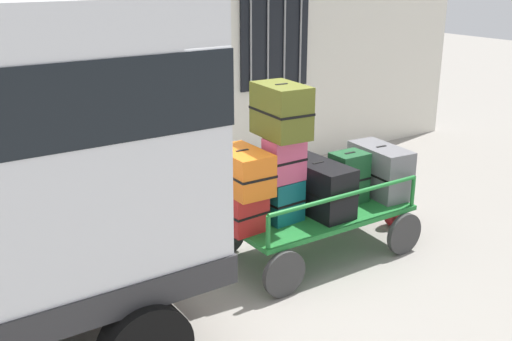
% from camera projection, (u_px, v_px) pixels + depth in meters
% --- Properties ---
extents(ground_plane, '(40.00, 40.00, 0.00)m').
position_uv_depth(ground_plane, '(245.00, 266.00, 6.47)').
color(ground_plane, gray).
extents(building_wall, '(12.00, 0.38, 5.00)m').
position_uv_depth(building_wall, '(128.00, 8.00, 7.82)').
color(building_wall, silver).
rests_on(building_wall, ground).
extents(luggage_cart, '(2.10, 1.13, 0.52)m').
position_uv_depth(luggage_cart, '(316.00, 220.00, 6.61)').
color(luggage_cart, '#1E722D').
rests_on(luggage_cart, ground).
extents(cart_railing, '(1.97, 0.99, 0.35)m').
position_uv_depth(cart_railing, '(317.00, 185.00, 6.48)').
color(cart_railing, '#1E722D').
rests_on(cart_railing, luggage_cart).
extents(suitcase_left_bottom, '(0.42, 0.43, 0.41)m').
position_uv_depth(suitcase_left_bottom, '(242.00, 210.00, 6.04)').
color(suitcase_left_bottom, '#B21E1E').
rests_on(suitcase_left_bottom, luggage_cart).
extents(suitcase_left_middle, '(0.40, 0.66, 0.42)m').
position_uv_depth(suitcase_left_middle, '(242.00, 171.00, 5.90)').
color(suitcase_left_middle, orange).
rests_on(suitcase_left_middle, suitcase_left_bottom).
extents(suitcase_midleft_bottom, '(0.40, 0.41, 0.45)m').
position_uv_depth(suitcase_midleft_bottom, '(280.00, 199.00, 6.28)').
color(suitcase_midleft_bottom, '#0F5960').
rests_on(suitcase_midleft_bottom, luggage_cart).
extents(suitcase_midleft_middle, '(0.40, 0.27, 0.45)m').
position_uv_depth(suitcase_midleft_middle, '(284.00, 159.00, 6.09)').
color(suitcase_midleft_middle, '#CC4C72').
rests_on(suitcase_midleft_middle, suitcase_midleft_bottom).
extents(suitcase_midleft_top, '(0.43, 0.64, 0.53)m').
position_uv_depth(suitcase_midleft_top, '(281.00, 111.00, 5.98)').
color(suitcase_midleft_top, '#4C5119').
rests_on(suitcase_midleft_top, suitcase_midleft_middle).
extents(suitcase_center_bottom, '(0.42, 0.87, 0.55)m').
position_uv_depth(suitcase_center_bottom, '(317.00, 187.00, 6.48)').
color(suitcase_center_bottom, black).
rests_on(suitcase_center_bottom, luggage_cart).
extents(suitcase_midright_bottom, '(0.40, 0.31, 0.57)m').
position_uv_depth(suitcase_midright_bottom, '(349.00, 177.00, 6.73)').
color(suitcase_midright_bottom, '#194C28').
rests_on(suitcase_midright_bottom, luggage_cart).
extents(suitcase_right_bottom, '(0.45, 0.81, 0.57)m').
position_uv_depth(suitcase_right_bottom, '(380.00, 170.00, 6.97)').
color(suitcase_right_bottom, slate).
rests_on(suitcase_right_bottom, luggage_cart).
extents(backpack, '(0.27, 0.22, 0.44)m').
position_uv_depth(backpack, '(393.00, 209.00, 7.39)').
color(backpack, maroon).
rests_on(backpack, ground).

